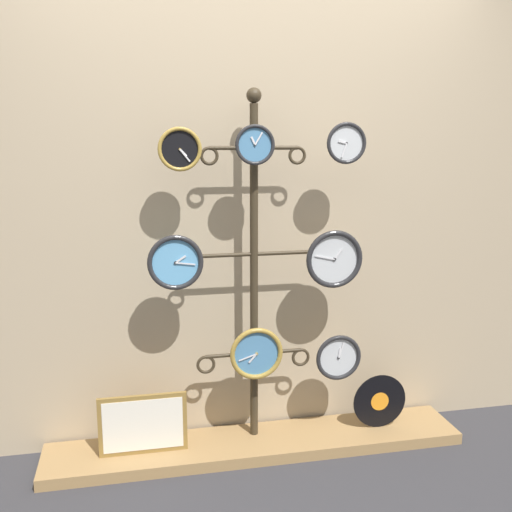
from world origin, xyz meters
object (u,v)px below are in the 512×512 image
clock_middle_right (334,259)px  picture_frame (143,424)px  clock_bottom_right (338,357)px  clock_bottom_center (256,353)px  clock_top_center (255,145)px  clock_top_left (180,149)px  display_stand (254,340)px  clock_top_right (346,143)px  clock_middle_left (175,262)px  vinyl_record (380,401)px

clock_middle_right → picture_frame: bearing=179.7°
clock_bottom_right → clock_bottom_center: bearing=-177.6°
clock_middle_right → clock_bottom_center: size_ratio=1.09×
clock_top_center → clock_bottom_right: clock_top_center is taller
clock_top_left → clock_top_center: 0.35m
display_stand → clock_top_right: size_ratio=9.19×
display_stand → clock_middle_right: 0.60m
clock_middle_right → clock_middle_left: bearing=-178.7°
clock_top_right → picture_frame: bearing=179.4°
vinyl_record → picture_frame: bearing=-179.3°
clock_top_right → vinyl_record: clock_top_right is taller
display_stand → clock_bottom_center: (-0.01, -0.10, -0.04)m
clock_top_left → picture_frame: bearing=-178.1°
display_stand → picture_frame: (-0.59, -0.08, -0.37)m
display_stand → clock_top_center: size_ratio=9.72×
clock_top_right → clock_bottom_center: size_ratio=0.74×
clock_top_left → clock_bottom_right: clock_top_left is taller
vinyl_record → clock_middle_left: bearing=-177.9°
display_stand → clock_middle_left: size_ratio=6.95×
clock_middle_left → clock_bottom_center: clock_middle_left is taller
clock_top_center → clock_middle_left: (-0.39, -0.00, -0.55)m
display_stand → clock_bottom_right: display_stand is taller
clock_middle_left → picture_frame: (-0.18, 0.02, -0.83)m
clock_bottom_right → clock_top_right: bearing=-62.3°
clock_middle_left → picture_frame: size_ratio=0.61×
clock_top_right → picture_frame: (-1.03, 0.01, -1.39)m
display_stand → clock_bottom_center: 0.11m
clock_top_left → clock_middle_left: 0.53m
clock_top_left → clock_middle_right: bearing=-0.9°
clock_bottom_right → vinyl_record: (0.25, 0.02, -0.28)m
clock_top_left → clock_top_right: clock_top_right is taller
clock_bottom_center → clock_middle_left: bearing=-179.3°
clock_top_left → vinyl_record: clock_top_left is taller
clock_top_center → picture_frame: clock_top_center is taller
clock_top_right → clock_bottom_center: bearing=-178.9°
clock_middle_right → clock_bottom_right: 0.53m
clock_middle_left → clock_bottom_right: 1.01m
clock_top_right → clock_middle_right: clock_top_right is taller
display_stand → clock_bottom_right: (0.44, -0.08, -0.10)m
clock_bottom_center → vinyl_record: size_ratio=0.91×
clock_top_left → clock_middle_right: (0.77, -0.01, -0.55)m
clock_bottom_center → clock_bottom_right: clock_bottom_center is taller
clock_top_right → vinyl_record: (0.25, 0.03, -1.39)m
display_stand → vinyl_record: (0.69, -0.07, -0.38)m
picture_frame → clock_top_left: bearing=1.9°
clock_bottom_center → vinyl_record: (0.70, 0.03, -0.34)m
display_stand → vinyl_record: size_ratio=6.18×
clock_top_right → clock_middle_left: bearing=-179.1°
clock_top_left → display_stand: bearing=11.7°
clock_top_left → clock_top_center: clock_top_center is taller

